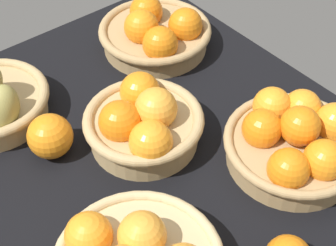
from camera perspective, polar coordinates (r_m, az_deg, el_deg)
name	(u,v)px	position (r cm, az deg, el deg)	size (l,w,h in cm)	color
market_tray	(153,140)	(96.96, -1.74, -1.97)	(84.00, 72.00, 3.00)	black
basket_near_right	(156,33)	(113.66, -1.35, 10.09)	(24.96, 24.96, 10.70)	tan
basket_center	(143,123)	(91.45, -2.77, 0.02)	(21.97, 21.97, 11.75)	tan
basket_near_left	(294,141)	(91.40, 14.00, -1.99)	(24.63, 24.63, 11.38)	tan
loose_orange_front_gap	(50,136)	(92.38, -13.08, -1.46)	(8.21, 8.21, 8.21)	orange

